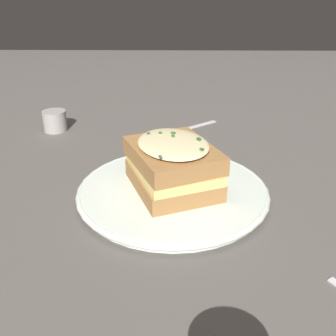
# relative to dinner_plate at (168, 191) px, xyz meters

# --- Properties ---
(ground_plane) EXTENTS (2.40, 2.40, 0.00)m
(ground_plane) POSITION_rel_dinner_plate_xyz_m (0.00, -0.01, -0.01)
(ground_plane) COLOR #514C47
(dinner_plate) EXTENTS (0.26, 0.26, 0.02)m
(dinner_plate) POSITION_rel_dinner_plate_xyz_m (0.00, 0.00, 0.00)
(dinner_plate) COLOR silver
(dinner_plate) RESTS_ON ground_plane
(sandwich) EXTENTS (0.14, 0.15, 0.07)m
(sandwich) POSITION_rel_dinner_plate_xyz_m (0.00, 0.00, 0.04)
(sandwich) COLOR olive
(sandwich) RESTS_ON dinner_plate
(fork) EXTENTS (0.16, 0.13, 0.00)m
(fork) POSITION_rel_dinner_plate_xyz_m (-0.00, 0.24, -0.01)
(fork) COLOR silver
(fork) RESTS_ON ground_plane
(condiment_pot) EXTENTS (0.05, 0.05, 0.04)m
(condiment_pot) POSITION_rel_dinner_plate_xyz_m (-0.23, 0.26, 0.01)
(condiment_pot) COLOR gray
(condiment_pot) RESTS_ON ground_plane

